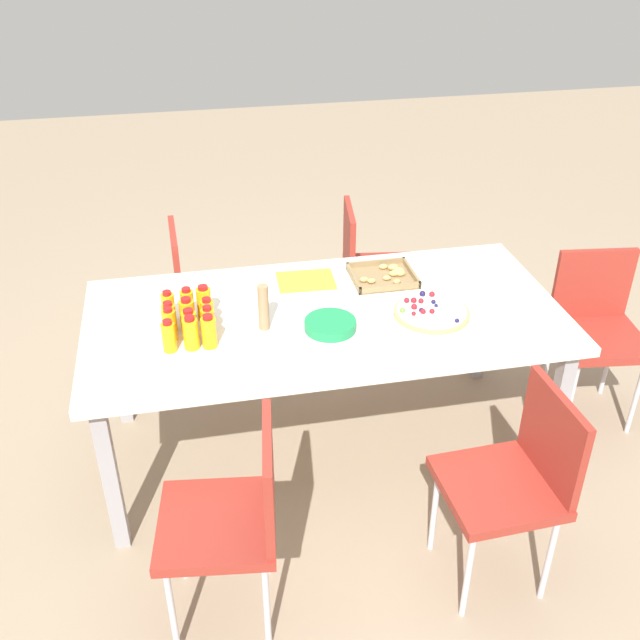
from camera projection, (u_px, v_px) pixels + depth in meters
ground_plane at (325, 447)px, 3.50m from camera, size 12.00×12.00×0.00m
party_table at (325, 325)px, 3.14m from camera, size 2.02×0.98×0.75m
chair_far_left at (202, 286)px, 3.82m from camera, size 0.41×0.41×0.83m
chair_near_left at (236, 512)px, 2.47m from camera, size 0.45×0.45×0.83m
chair_near_right at (517, 474)px, 2.63m from camera, size 0.42×0.42×0.83m
chair_end at (596, 322)px, 3.51m from camera, size 0.45×0.45×0.83m
chair_far_right at (370, 264)px, 4.04m from camera, size 0.45×0.45×0.83m
juice_bottle_0 at (169, 337)px, 2.83m from camera, size 0.05×0.05×0.14m
juice_bottle_1 at (191, 333)px, 2.84m from camera, size 0.06×0.06×0.14m
juice_bottle_2 at (209, 332)px, 2.85m from camera, size 0.06×0.06×0.14m
juice_bottle_3 at (170, 325)px, 2.89m from camera, size 0.05×0.05×0.15m
juice_bottle_4 at (190, 325)px, 2.90m from camera, size 0.06×0.06×0.14m
juice_bottle_5 at (208, 322)px, 2.91m from camera, size 0.05×0.05×0.14m
juice_bottle_6 at (169, 318)px, 2.95m from camera, size 0.06×0.06×0.13m
juice_bottle_7 at (187, 315)px, 2.96m from camera, size 0.06×0.06×0.14m
juice_bottle_8 at (208, 314)px, 2.98m from camera, size 0.05×0.05×0.13m
juice_bottle_9 at (168, 307)px, 3.01m from camera, size 0.05×0.05×0.14m
juice_bottle_10 at (188, 305)px, 3.02m from camera, size 0.06×0.06×0.15m
juice_bottle_11 at (204, 303)px, 3.04m from camera, size 0.06×0.06×0.15m
fruit_pizza at (431, 312)px, 3.08m from camera, size 0.32×0.32×0.05m
snack_tray at (384, 276)px, 3.36m from camera, size 0.29×0.26×0.04m
plate_stack at (330, 325)px, 2.98m from camera, size 0.21×0.21×0.04m
napkin_stack at (143, 296)px, 3.22m from camera, size 0.15×0.15×0.01m
cardboard_tube at (264, 307)px, 2.95m from camera, size 0.04×0.04×0.20m
paper_folder at (306, 281)px, 3.34m from camera, size 0.27×0.21×0.01m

